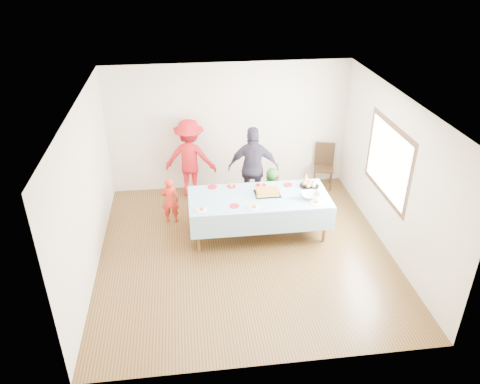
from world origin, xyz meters
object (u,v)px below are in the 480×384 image
Objects in this scene: party_table at (259,199)px; adult_left at (190,158)px; birthday_cake at (267,192)px; dining_chair at (324,163)px.

adult_left is (-1.17, 1.68, 0.11)m from party_table.
birthday_cake is 0.48× the size of dining_chair.
adult_left is at bearing 129.69° from birthday_cake.
party_table is 2.05m from adult_left.
party_table is 5.50× the size of birthday_cake.
party_table is at bearing -154.80° from birthday_cake.
dining_chair is 2.90m from adult_left.
adult_left is (-2.88, -0.05, 0.30)m from dining_chair.
birthday_cake is 2.28m from dining_chair.
party_table is at bearing 138.86° from adult_left.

